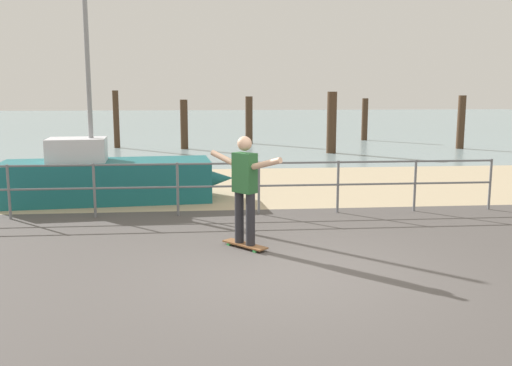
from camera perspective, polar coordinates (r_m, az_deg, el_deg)
ground_plane at (r=6.69m, az=4.53°, el=-11.84°), size 24.00×10.00×0.04m
beach_strip at (r=14.39m, az=-0.88°, el=-0.28°), size 24.00×6.00×0.04m
sea_surface at (r=42.22m, az=-3.83°, el=6.10°), size 72.00×50.00×0.04m
railing_fence at (r=10.89m, az=-7.91°, el=0.21°), size 12.53×0.05×1.05m
sailboat at (r=12.65m, az=-14.01°, el=0.47°), size 5.03×1.78×4.42m
skateboard at (r=8.73m, az=-1.13°, el=-6.23°), size 0.68×0.73×0.08m
skateboarder at (r=8.52m, az=-1.15°, el=-0.07°), size 1.02×1.15×1.65m
groyne_post_0 at (r=24.27m, az=-13.90°, el=6.23°), size 0.25×0.25×2.38m
groyne_post_1 at (r=23.28m, az=-7.25°, el=5.85°), size 0.30×0.30×2.02m
groyne_post_2 at (r=25.44m, az=-0.71°, el=6.33°), size 0.32×0.32×2.11m
groyne_post_3 at (r=21.76m, az=7.62°, el=6.03°), size 0.37×0.37×2.34m
groyne_post_4 at (r=27.60m, az=10.89°, el=6.29°), size 0.29×0.29×2.01m
groyne_post_5 at (r=24.67m, az=19.94°, el=5.76°), size 0.31×0.31×2.18m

